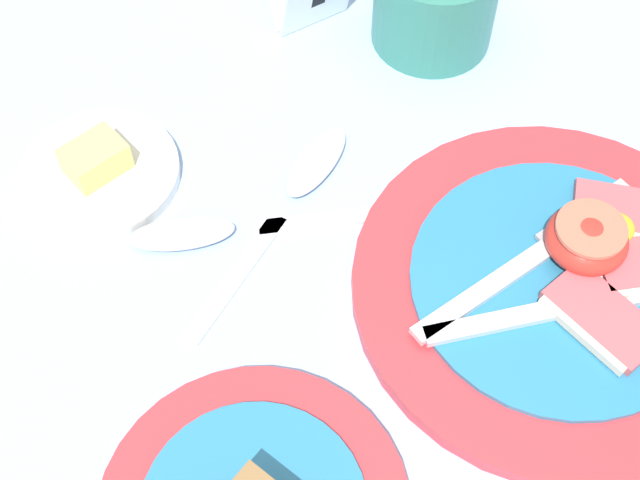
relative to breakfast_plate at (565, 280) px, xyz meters
The scene contains 5 objects.
ground_plane 0.07m from the breakfast_plate, 156.63° to the left, with size 3.00×3.00×0.00m, color #93B2DB.
breakfast_plate is the anchor object (origin of this frame).
butter_dish 0.32m from the breakfast_plate, 133.90° to the left, with size 0.11×0.11×0.03m.
teaspoon_by_saucer 0.22m from the breakfast_plate, 139.17° to the left, with size 0.19×0.09×0.01m.
teaspoon_near_cup 0.19m from the breakfast_plate, 126.32° to the left, with size 0.18×0.11×0.01m.
Camera 1 is at (-0.21, -0.20, 0.49)m, focal length 50.00 mm.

